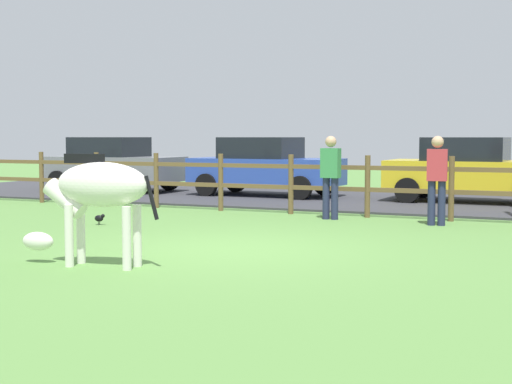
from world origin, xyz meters
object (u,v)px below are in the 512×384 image
(visitor_right_of_tree, at_px, (437,176))
(visitor_left_of_tree, at_px, (331,173))
(crow_on_grass, at_px, (100,218))
(parked_car_yellow, at_px, (470,169))
(parked_car_grey, at_px, (113,164))
(parked_car_blue, at_px, (265,166))
(zebra, at_px, (96,193))

(visitor_right_of_tree, bearing_deg, visitor_left_of_tree, 175.77)
(crow_on_grass, height_order, parked_car_yellow, parked_car_yellow)
(parked_car_grey, distance_m, visitor_right_of_tree, 11.08)
(crow_on_grass, relative_size, parked_car_blue, 0.05)
(parked_car_blue, bearing_deg, parked_car_grey, -177.01)
(crow_on_grass, height_order, visitor_left_of_tree, visitor_left_of_tree)
(zebra, bearing_deg, visitor_right_of_tree, 64.12)
(zebra, relative_size, visitor_left_of_tree, 1.18)
(zebra, distance_m, parked_car_yellow, 11.31)
(zebra, xyz_separation_m, visitor_left_of_tree, (0.90, 6.33, -0.02))
(parked_car_blue, bearing_deg, crow_on_grass, -91.56)
(zebra, relative_size, parked_car_yellow, 0.48)
(parked_car_yellow, height_order, visitor_right_of_tree, visitor_right_of_tree)
(crow_on_grass, bearing_deg, parked_car_blue, 88.44)
(parked_car_grey, relative_size, visitor_left_of_tree, 2.45)
(parked_car_blue, distance_m, parked_car_grey, 4.73)
(parked_car_blue, bearing_deg, parked_car_yellow, 2.25)
(visitor_right_of_tree, bearing_deg, parked_car_blue, 140.23)
(zebra, distance_m, visitor_left_of_tree, 6.39)
(parked_car_yellow, bearing_deg, parked_car_blue, -177.75)
(zebra, xyz_separation_m, crow_on_grass, (-2.67, 3.67, -0.80))
(parked_car_blue, xyz_separation_m, parked_car_yellow, (5.33, 0.21, 0.00))
(parked_car_yellow, bearing_deg, crow_on_grass, -127.21)
(parked_car_grey, bearing_deg, parked_car_yellow, 2.60)
(parked_car_grey, distance_m, visitor_left_of_tree, 9.11)
(parked_car_grey, bearing_deg, zebra, -55.49)
(crow_on_grass, height_order, parked_car_blue, parked_car_blue)
(zebra, bearing_deg, parked_car_yellow, 75.40)
(visitor_left_of_tree, relative_size, visitor_right_of_tree, 1.00)
(parked_car_yellow, bearing_deg, visitor_right_of_tree, -88.24)
(zebra, height_order, parked_car_yellow, parked_car_yellow)
(zebra, relative_size, parked_car_blue, 0.48)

